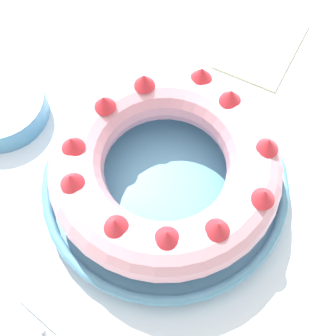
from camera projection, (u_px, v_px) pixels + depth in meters
The scene contains 6 objects.
ground_plane at pixel (164, 313), 1.29m from camera, with size 8.00×8.00×0.00m, color #4C4742.
dining_table at pixel (160, 223), 0.69m from camera, with size 1.47×0.92×0.78m.
serving_dish at pixel (168, 186), 0.60m from camera, with size 0.31×0.31×0.03m.
bundt_cake at pixel (168, 168), 0.55m from camera, with size 0.28×0.28×0.08m.
side_bowl at pixel (0, 107), 0.65m from camera, with size 0.13×0.13×0.04m, color #518EB2.
napkin at pixel (261, 46), 0.73m from camera, with size 0.15×0.10×0.00m, color beige.
Camera 1 is at (-0.19, -0.17, 1.33)m, focal length 50.00 mm.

